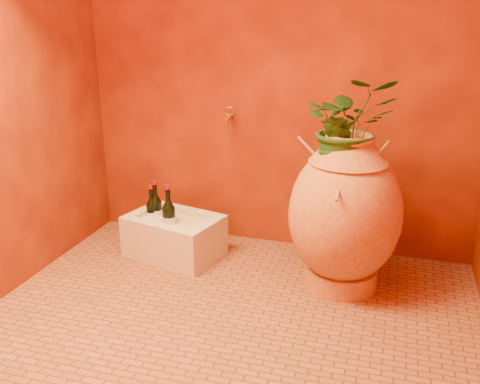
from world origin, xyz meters
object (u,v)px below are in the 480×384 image
(amphora, at_px, (345,214))
(stone_basin, at_px, (174,237))
(wine_bottle_b, at_px, (169,219))
(wine_bottle_a, at_px, (152,214))
(wine_bottle_c, at_px, (156,212))
(wall_tap, at_px, (228,117))

(amphora, distance_m, stone_basin, 1.11)
(amphora, distance_m, wine_bottle_b, 1.08)
(amphora, height_order, stone_basin, amphora)
(stone_basin, height_order, wine_bottle_a, wine_bottle_a)
(stone_basin, distance_m, wine_bottle_c, 0.21)
(wine_bottle_a, relative_size, wine_bottle_c, 0.92)
(wine_bottle_a, distance_m, wine_bottle_c, 0.03)
(wine_bottle_b, relative_size, wall_tap, 2.32)
(wine_bottle_a, bearing_deg, amphora, -5.98)
(stone_basin, xyz_separation_m, wall_tap, (0.26, 0.32, 0.72))
(stone_basin, bearing_deg, wine_bottle_a, 166.96)
(wine_bottle_c, bearing_deg, wine_bottle_a, -138.24)
(amphora, xyz_separation_m, stone_basin, (-1.06, 0.09, -0.31))
(amphora, relative_size, wine_bottle_c, 2.71)
(amphora, bearing_deg, wine_bottle_a, 174.02)
(stone_basin, bearing_deg, wine_bottle_b, -100.09)
(wine_bottle_b, bearing_deg, amphora, -2.17)
(amphora, distance_m, wall_tap, 0.99)
(wine_bottle_a, xyz_separation_m, wine_bottle_c, (0.02, 0.02, 0.01))
(amphora, relative_size, wine_bottle_b, 2.56)
(amphora, xyz_separation_m, wine_bottle_c, (-1.20, 0.15, -0.18))
(stone_basin, xyz_separation_m, wine_bottle_b, (-0.01, -0.05, 0.14))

